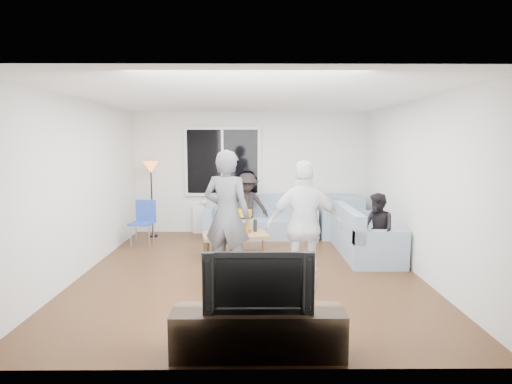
{
  "coord_description": "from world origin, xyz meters",
  "views": [
    {
      "loc": [
        0.05,
        -6.13,
        1.99
      ],
      "look_at": [
        0.1,
        0.6,
        1.15
      ],
      "focal_mm": 28.85,
      "sensor_mm": 36.0,
      "label": 1
    }
  ],
  "objects_px": {
    "coffee_table": "(235,245)",
    "player_right": "(305,226)",
    "spectator_right": "(378,230)",
    "television": "(258,280)",
    "sofa_back_section": "(260,217)",
    "floor_lamp": "(152,200)",
    "tv_console": "(258,332)",
    "sofa_right_section": "(365,230)",
    "spectator_back": "(247,205)",
    "player_left": "(227,215)",
    "side_chair": "(142,224)"
  },
  "relations": [
    {
      "from": "spectator_back",
      "to": "television",
      "type": "xyz_separation_m",
      "value": [
        0.17,
        -4.8,
        0.06
      ]
    },
    {
      "from": "television",
      "to": "sofa_back_section",
      "type": "bearing_deg",
      "value": 88.72
    },
    {
      "from": "player_left",
      "to": "spectator_right",
      "type": "height_order",
      "value": "player_left"
    },
    {
      "from": "spectator_right",
      "to": "sofa_back_section",
      "type": "bearing_deg",
      "value": -158.16
    },
    {
      "from": "tv_console",
      "to": "coffee_table",
      "type": "bearing_deg",
      "value": 96.14
    },
    {
      "from": "sofa_back_section",
      "to": "player_right",
      "type": "distance_m",
      "value": 3.12
    },
    {
      "from": "coffee_table",
      "to": "tv_console",
      "type": "distance_m",
      "value": 3.33
    },
    {
      "from": "sofa_right_section",
      "to": "spectator_back",
      "type": "height_order",
      "value": "spectator_back"
    },
    {
      "from": "side_chair",
      "to": "spectator_right",
      "type": "height_order",
      "value": "spectator_right"
    },
    {
      "from": "side_chair",
      "to": "spectator_back",
      "type": "relative_size",
      "value": 0.65
    },
    {
      "from": "sofa_back_section",
      "to": "player_right",
      "type": "bearing_deg",
      "value": -80.02
    },
    {
      "from": "coffee_table",
      "to": "player_right",
      "type": "distance_m",
      "value": 1.99
    },
    {
      "from": "sofa_back_section",
      "to": "floor_lamp",
      "type": "relative_size",
      "value": 1.47
    },
    {
      "from": "coffee_table",
      "to": "television",
      "type": "relative_size",
      "value": 1.1
    },
    {
      "from": "floor_lamp",
      "to": "player_right",
      "type": "height_order",
      "value": "player_right"
    },
    {
      "from": "player_right",
      "to": "floor_lamp",
      "type": "bearing_deg",
      "value": -48.17
    },
    {
      "from": "sofa_back_section",
      "to": "player_left",
      "type": "distance_m",
      "value": 2.72
    },
    {
      "from": "spectator_back",
      "to": "floor_lamp",
      "type": "bearing_deg",
      "value": 178.13
    },
    {
      "from": "spectator_right",
      "to": "television",
      "type": "height_order",
      "value": "spectator_right"
    },
    {
      "from": "player_left",
      "to": "spectator_right",
      "type": "distance_m",
      "value": 2.44
    },
    {
      "from": "spectator_back",
      "to": "sofa_back_section",
      "type": "bearing_deg",
      "value": -7.46
    },
    {
      "from": "floor_lamp",
      "to": "player_left",
      "type": "distance_m",
      "value": 3.18
    },
    {
      "from": "tv_console",
      "to": "television",
      "type": "xyz_separation_m",
      "value": [
        -0.0,
        0.0,
        0.51
      ]
    },
    {
      "from": "player_left",
      "to": "sofa_right_section",
      "type": "bearing_deg",
      "value": -134.12
    },
    {
      "from": "sofa_right_section",
      "to": "coffee_table",
      "type": "relative_size",
      "value": 1.82
    },
    {
      "from": "side_chair",
      "to": "tv_console",
      "type": "height_order",
      "value": "side_chair"
    },
    {
      "from": "floor_lamp",
      "to": "sofa_back_section",
      "type": "bearing_deg",
      "value": -1.3
    },
    {
      "from": "sofa_right_section",
      "to": "floor_lamp",
      "type": "bearing_deg",
      "value": 71.28
    },
    {
      "from": "sofa_back_section",
      "to": "television",
      "type": "bearing_deg",
      "value": -91.28
    },
    {
      "from": "sofa_back_section",
      "to": "floor_lamp",
      "type": "xyz_separation_m",
      "value": [
        -2.25,
        0.05,
        0.36
      ]
    },
    {
      "from": "floor_lamp",
      "to": "player_right",
      "type": "bearing_deg",
      "value": -47.97
    },
    {
      "from": "spectator_right",
      "to": "television",
      "type": "distance_m",
      "value": 3.34
    },
    {
      "from": "spectator_right",
      "to": "tv_console",
      "type": "relative_size",
      "value": 0.73
    },
    {
      "from": "side_chair",
      "to": "spectator_right",
      "type": "xyz_separation_m",
      "value": [
        4.07,
        -1.3,
        0.16
      ]
    },
    {
      "from": "player_right",
      "to": "television",
      "type": "bearing_deg",
      "value": 69.43
    },
    {
      "from": "sofa_right_section",
      "to": "spectator_back",
      "type": "distance_m",
      "value": 2.51
    },
    {
      "from": "television",
      "to": "floor_lamp",
      "type": "bearing_deg",
      "value": 114.0
    },
    {
      "from": "tv_console",
      "to": "sofa_back_section",
      "type": "bearing_deg",
      "value": 88.72
    },
    {
      "from": "floor_lamp",
      "to": "tv_console",
      "type": "bearing_deg",
      "value": -66.0
    },
    {
      "from": "floor_lamp",
      "to": "spectator_back",
      "type": "height_order",
      "value": "floor_lamp"
    },
    {
      "from": "side_chair",
      "to": "tv_console",
      "type": "distance_m",
      "value": 4.56
    },
    {
      "from": "player_right",
      "to": "tv_console",
      "type": "xyz_separation_m",
      "value": [
        -0.64,
        -1.73,
        -0.65
      ]
    },
    {
      "from": "sofa_right_section",
      "to": "player_right",
      "type": "xyz_separation_m",
      "value": [
        -1.28,
        -1.71,
        0.44
      ]
    },
    {
      "from": "player_right",
      "to": "sofa_right_section",
      "type": "bearing_deg",
      "value": -126.98
    },
    {
      "from": "sofa_back_section",
      "to": "side_chair",
      "type": "xyz_separation_m",
      "value": [
        -2.25,
        -0.75,
        0.01
      ]
    },
    {
      "from": "coffee_table",
      "to": "spectator_right",
      "type": "distance_m",
      "value": 2.38
    },
    {
      "from": "television",
      "to": "tv_console",
      "type": "bearing_deg",
      "value": 0.0
    },
    {
      "from": "player_right",
      "to": "side_chair",
      "type": "bearing_deg",
      "value": -39.64
    },
    {
      "from": "side_chair",
      "to": "spectator_back",
      "type": "height_order",
      "value": "spectator_back"
    },
    {
      "from": "coffee_table",
      "to": "spectator_right",
      "type": "height_order",
      "value": "spectator_right"
    }
  ]
}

